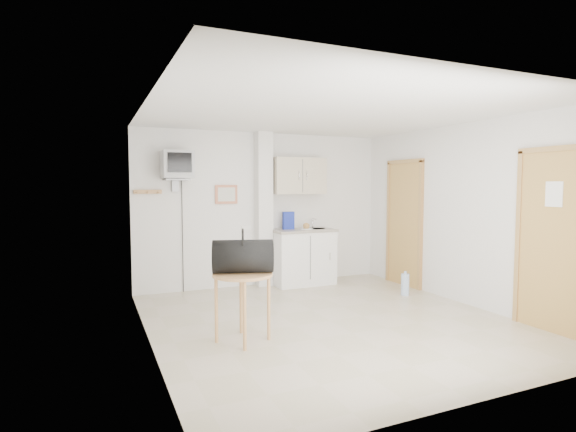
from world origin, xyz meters
name	(u,v)px	position (x,y,z in m)	size (l,w,h in m)	color
ground	(330,321)	(0.00, 0.00, 0.00)	(4.50, 4.50, 0.00)	#BDAF97
room_envelope	(345,194)	(0.24, 0.09, 1.54)	(4.24, 4.54, 2.55)	white
kitchenette	(302,236)	(0.57, 2.00, 0.80)	(1.03, 0.58, 2.10)	white
crt_television	(177,165)	(-1.45, 2.02, 1.94)	(0.44, 0.45, 2.15)	slate
round_table	(243,282)	(-1.19, -0.24, 0.63)	(0.63, 0.63, 0.73)	#BF884A
duffel_bag	(243,256)	(-1.18, -0.22, 0.91)	(0.71, 0.52, 0.47)	black
water_bottle	(405,284)	(1.65, 0.67, 0.16)	(0.12, 0.12, 0.36)	#A7C4E7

